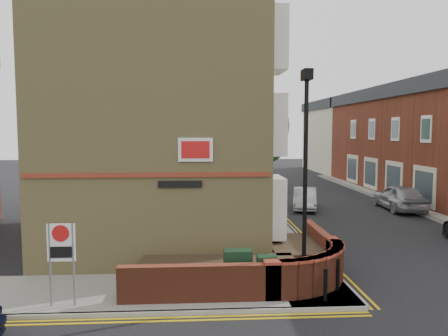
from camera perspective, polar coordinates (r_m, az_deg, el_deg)
ground at (r=11.96m, az=3.91°, el=-18.38°), size 120.00×120.00×0.00m
pavement_corner at (r=13.40m, az=-12.58°, el=-15.59°), size 13.00×3.00×0.12m
pavement_main at (r=27.51m, az=3.74°, el=-4.82°), size 2.00×32.00×0.12m
kerb_side at (r=12.03m, az=-13.76°, el=-18.08°), size 13.00×0.15×0.12m
kerb_main_near at (r=27.65m, az=5.80°, el=-4.78°), size 0.15×32.00×0.12m
kerb_main_far at (r=27.34m, az=23.73°, el=-5.30°), size 0.15×40.00×0.12m
yellow_lines_side at (r=11.82m, az=-13.98°, el=-18.79°), size 13.00×0.28×0.01m
yellow_lines_main at (r=27.70m, az=6.31°, el=-4.88°), size 0.28×32.00×0.01m
corner_building at (r=19.00m, az=-7.84°, el=9.42°), size 8.95×10.40×13.60m
garden_wall at (r=14.28m, az=2.57°, el=-14.42°), size 6.80×6.00×1.20m
lamppost at (r=12.54m, az=10.56°, el=-1.50°), size 0.25×0.50×6.30m
utility_cabinet_large at (r=12.88m, az=1.80°, el=-13.21°), size 0.80×0.45×1.20m
utility_cabinet_small at (r=12.71m, az=5.63°, el=-13.72°), size 0.55×0.40×1.10m
bollard_near at (r=12.52m, az=13.10°, el=-14.62°), size 0.11×0.11×0.90m
bollard_far at (r=13.41m, az=14.63°, el=-13.31°), size 0.11×0.11×0.90m
zone_sign at (r=12.32m, az=-20.48°, el=-9.90°), size 0.72×0.07×2.20m
far_terrace at (r=32.13m, az=26.28°, el=3.23°), size 5.40×30.40×8.00m
far_terrace_cream at (r=51.43m, az=14.58°, el=4.06°), size 5.40×12.40×8.00m
tree_near at (r=25.17m, az=4.36°, el=4.89°), size 3.64×3.65×6.70m
tree_mid at (r=33.11m, az=2.46°, el=5.78°), size 4.03×4.03×7.42m
tree_far at (r=41.08m, az=1.29°, el=5.23°), size 3.81×3.81×7.00m
traffic_light_assembly at (r=36.14m, az=2.59°, el=1.88°), size 0.20×0.16×4.20m
silver_car_near at (r=26.72m, az=10.50°, el=-3.96°), size 2.18×3.99×1.25m
red_car_main at (r=34.09m, az=5.02°, el=-1.97°), size 2.37×4.61×1.25m
silver_car_far at (r=27.88m, az=21.91°, el=-3.54°), size 2.01×4.65×1.56m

